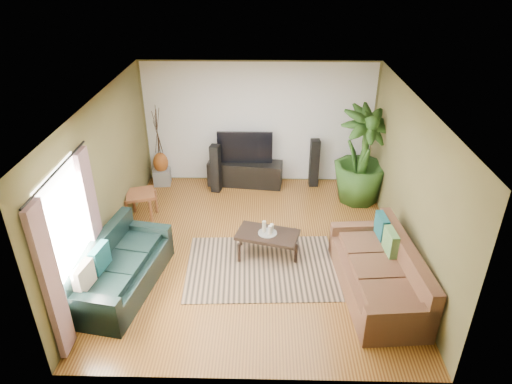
{
  "coord_description": "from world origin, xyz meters",
  "views": [
    {
      "loc": [
        0.16,
        -6.62,
        4.77
      ],
      "look_at": [
        0.0,
        0.2,
        1.05
      ],
      "focal_mm": 32.0,
      "sensor_mm": 36.0,
      "label": 1
    }
  ],
  "objects_px": {
    "sofa_left": "(122,266)",
    "speaker_right": "(314,163)",
    "speaker_left": "(216,169)",
    "side_table": "(142,205)",
    "potted_plant": "(362,156)",
    "vase": "(161,163)",
    "television": "(245,147)",
    "coffee_table": "(267,244)",
    "sofa_right": "(378,270)",
    "pedestal": "(162,176)",
    "tv_stand": "(245,173)"
  },
  "relations": [
    {
      "from": "tv_stand",
      "to": "vase",
      "type": "bearing_deg",
      "value": -172.59
    },
    {
      "from": "coffee_table",
      "to": "television",
      "type": "distance_m",
      "value": 2.76
    },
    {
      "from": "sofa_left",
      "to": "pedestal",
      "type": "distance_m",
      "value": 3.56
    },
    {
      "from": "television",
      "to": "potted_plant",
      "type": "distance_m",
      "value": 2.49
    },
    {
      "from": "sofa_right",
      "to": "vase",
      "type": "height_order",
      "value": "sofa_right"
    },
    {
      "from": "sofa_left",
      "to": "coffee_table",
      "type": "xyz_separation_m",
      "value": [
        2.24,
        0.95,
        -0.21
      ]
    },
    {
      "from": "television",
      "to": "side_table",
      "type": "xyz_separation_m",
      "value": [
        -1.96,
        -1.49,
        -0.61
      ]
    },
    {
      "from": "sofa_right",
      "to": "pedestal",
      "type": "relative_size",
      "value": 6.19
    },
    {
      "from": "coffee_table",
      "to": "sofa_right",
      "type": "bearing_deg",
      "value": -14.6
    },
    {
      "from": "sofa_right",
      "to": "speaker_right",
      "type": "distance_m",
      "value": 3.64
    },
    {
      "from": "tv_stand",
      "to": "sofa_left",
      "type": "bearing_deg",
      "value": -109.23
    },
    {
      "from": "vase",
      "to": "pedestal",
      "type": "bearing_deg",
      "value": 0.0
    },
    {
      "from": "coffee_table",
      "to": "vase",
      "type": "relative_size",
      "value": 2.26
    },
    {
      "from": "speaker_right",
      "to": "pedestal",
      "type": "relative_size",
      "value": 3.0
    },
    {
      "from": "television",
      "to": "speaker_left",
      "type": "height_order",
      "value": "television"
    },
    {
      "from": "sofa_right",
      "to": "coffee_table",
      "type": "xyz_separation_m",
      "value": [
        -1.67,
        0.95,
        -0.21
      ]
    },
    {
      "from": "speaker_right",
      "to": "potted_plant",
      "type": "bearing_deg",
      "value": -39.72
    },
    {
      "from": "sofa_left",
      "to": "side_table",
      "type": "relative_size",
      "value": 3.58
    },
    {
      "from": "sofa_right",
      "to": "vase",
      "type": "relative_size",
      "value": 4.83
    },
    {
      "from": "speaker_right",
      "to": "television",
      "type": "bearing_deg",
      "value": 176.75
    },
    {
      "from": "speaker_left",
      "to": "side_table",
      "type": "relative_size",
      "value": 1.89
    },
    {
      "from": "pedestal",
      "to": "side_table",
      "type": "distance_m",
      "value": 1.48
    },
    {
      "from": "television",
      "to": "sofa_right",
      "type": "bearing_deg",
      "value": -58.75
    },
    {
      "from": "speaker_left",
      "to": "vase",
      "type": "distance_m",
      "value": 1.28
    },
    {
      "from": "speaker_right",
      "to": "coffee_table",
      "type": "bearing_deg",
      "value": -114.57
    },
    {
      "from": "vase",
      "to": "speaker_right",
      "type": "bearing_deg",
      "value": 0.36
    },
    {
      "from": "sofa_right",
      "to": "coffee_table",
      "type": "height_order",
      "value": "sofa_right"
    },
    {
      "from": "television",
      "to": "side_table",
      "type": "height_order",
      "value": "television"
    },
    {
      "from": "tv_stand",
      "to": "television",
      "type": "distance_m",
      "value": 0.62
    },
    {
      "from": "coffee_table",
      "to": "television",
      "type": "height_order",
      "value": "television"
    },
    {
      "from": "potted_plant",
      "to": "vase",
      "type": "xyz_separation_m",
      "value": [
        -4.27,
        0.63,
        -0.48
      ]
    },
    {
      "from": "potted_plant",
      "to": "sofa_left",
      "type": "bearing_deg",
      "value": -144.81
    },
    {
      "from": "pedestal",
      "to": "vase",
      "type": "bearing_deg",
      "value": 0.0
    },
    {
      "from": "sofa_right",
      "to": "potted_plant",
      "type": "distance_m",
      "value": 2.99
    },
    {
      "from": "speaker_right",
      "to": "pedestal",
      "type": "distance_m",
      "value": 3.41
    },
    {
      "from": "tv_stand",
      "to": "sofa_right",
      "type": "bearing_deg",
      "value": -51.98
    },
    {
      "from": "sofa_right",
      "to": "speaker_left",
      "type": "distance_m",
      "value": 4.29
    },
    {
      "from": "sofa_right",
      "to": "pedestal",
      "type": "xyz_separation_m",
      "value": [
        -4.04,
        3.56,
        -0.25
      ]
    },
    {
      "from": "sofa_left",
      "to": "potted_plant",
      "type": "bearing_deg",
      "value": -44.31
    },
    {
      "from": "speaker_left",
      "to": "potted_plant",
      "type": "height_order",
      "value": "potted_plant"
    },
    {
      "from": "speaker_left",
      "to": "side_table",
      "type": "xyz_separation_m",
      "value": [
        -1.34,
        -1.17,
        -0.25
      ]
    },
    {
      "from": "potted_plant",
      "to": "side_table",
      "type": "relative_size",
      "value": 3.54
    },
    {
      "from": "sofa_right",
      "to": "pedestal",
      "type": "height_order",
      "value": "sofa_right"
    },
    {
      "from": "speaker_right",
      "to": "pedestal",
      "type": "bearing_deg",
      "value": 177.11
    },
    {
      "from": "sofa_right",
      "to": "vase",
      "type": "bearing_deg",
      "value": -136.42
    },
    {
      "from": "speaker_left",
      "to": "television",
      "type": "bearing_deg",
      "value": 38.9
    },
    {
      "from": "sofa_right",
      "to": "side_table",
      "type": "bearing_deg",
      "value": -121.84
    },
    {
      "from": "sofa_left",
      "to": "sofa_right",
      "type": "bearing_deg",
      "value": -79.58
    },
    {
      "from": "sofa_left",
      "to": "speaker_left",
      "type": "relative_size",
      "value": 1.9
    },
    {
      "from": "sofa_left",
      "to": "speaker_right",
      "type": "height_order",
      "value": "speaker_right"
    }
  ]
}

